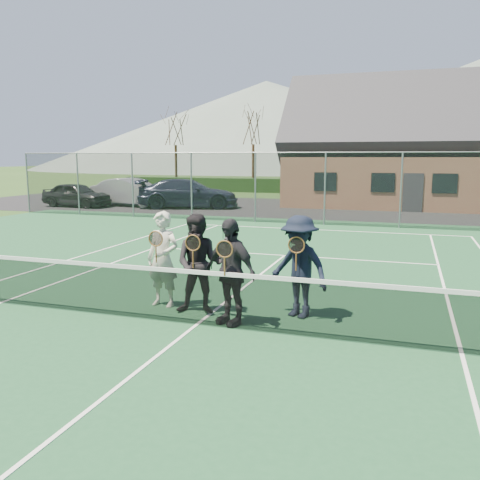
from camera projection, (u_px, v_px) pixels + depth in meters
The scene contains 19 objects.
ground at pixel (343, 210), 27.29m from camera, with size 220.00×220.00×0.00m, color #274418.
court_surface at pixel (197, 325), 8.55m from camera, with size 30.00×30.00×0.02m, color #1C4C2B.
tarmac_carpark at pixel (271, 208), 28.52m from camera, with size 40.00×12.00×0.01m, color black.
hedge_row at pixel (363, 187), 38.44m from camera, with size 40.00×1.20×1.10m, color black.
hill_west at pixel (266, 126), 103.85m from camera, with size 110.00×110.00×18.00m, color slate.
car_a at pixel (77, 195), 28.84m from camera, with size 1.64×4.07×1.39m, color black.
car_b at pixel (132, 192), 29.28m from camera, with size 1.69×4.85×1.60m, color #94979C.
car_c at pixel (188, 194), 28.16m from camera, with size 2.26×5.55×1.61m, color black.
court_markings at pixel (197, 325), 8.54m from camera, with size 11.03×23.83×0.01m.
tennis_net at pixel (197, 295), 8.46m from camera, with size 11.68×0.08×1.10m.
perimeter_fence at pixel (325, 189), 20.95m from camera, with size 30.07×0.07×3.02m.
clubhouse at pixel (424, 136), 29.15m from camera, with size 15.60×8.20×7.70m.
tree_a at pixel (175, 122), 43.49m from camera, with size 3.20×3.20×7.77m.
tree_b at pixel (253, 120), 41.32m from camera, with size 3.20×3.20×7.77m.
tree_c at pixel (394, 117), 37.91m from camera, with size 3.20×3.20×7.77m.
player_a at pixel (163, 259), 9.51m from camera, with size 0.71×0.54×1.80m.
player_b at pixel (199, 264), 9.07m from camera, with size 0.98×0.83×1.80m.
player_c at pixel (230, 272), 8.48m from camera, with size 1.14×0.83×1.80m.
player_d at pixel (299, 267), 8.85m from camera, with size 1.33×1.08×1.80m.
Camera 1 is at (3.26, -7.56, 2.81)m, focal length 38.00 mm.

